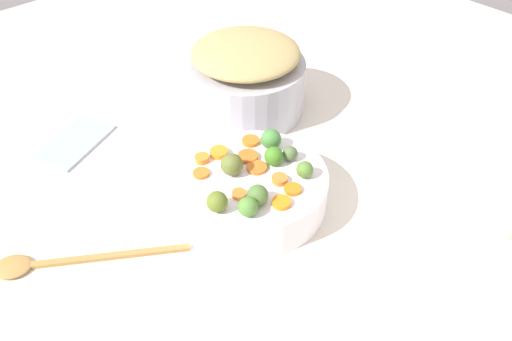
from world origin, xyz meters
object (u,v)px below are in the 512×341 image
at_px(metal_pot, 246,86).
at_px(wooden_spoon, 51,263).
at_px(casserole_dish, 470,181).
at_px(serving_bowl_carrots, 256,189).

bearing_deg(metal_pot, wooden_spoon, -167.63).
xyz_separation_m(metal_pot, casserole_dish, (0.10, -0.52, -0.01)).
bearing_deg(wooden_spoon, serving_bowl_carrots, -19.93).
bearing_deg(serving_bowl_carrots, casserole_dish, -41.06).
xyz_separation_m(metal_pot, wooden_spoon, (-0.56, -0.12, -0.06)).
distance_m(serving_bowl_carrots, metal_pot, 0.32).
bearing_deg(casserole_dish, wooden_spoon, 149.18).
bearing_deg(serving_bowl_carrots, metal_pot, 51.38).
bearing_deg(casserole_dish, serving_bowl_carrots, 138.94).
bearing_deg(casserole_dish, metal_pot, 101.30).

